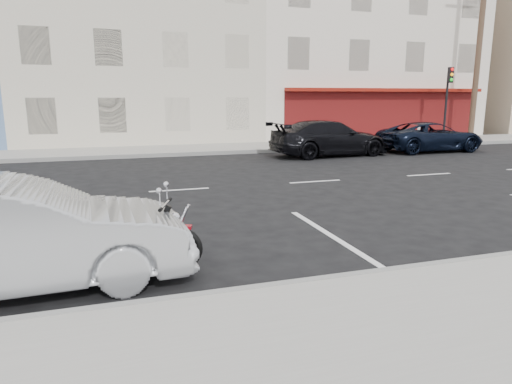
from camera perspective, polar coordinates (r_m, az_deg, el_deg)
ground at (r=12.84m, az=-0.70°, el=0.81°), size 120.00×120.00×0.00m
sidewalk_far at (r=20.92m, az=-21.30°, el=4.52°), size 80.00×3.40×0.15m
curb_far at (r=19.24m, az=-21.57°, el=3.93°), size 80.00×0.12×0.16m
bldg_cream at (r=28.58m, az=-15.02°, el=18.10°), size 12.00×12.00×11.50m
bldg_corner at (r=32.15m, az=10.09°, el=18.48°), size 14.00×12.00×12.50m
utility_pole at (r=28.28m, az=26.05°, el=15.34°), size 1.80×0.30×9.00m
traffic_light at (r=26.66m, az=22.84°, el=11.18°), size 0.26×0.30×3.80m
fire_hydrant at (r=25.93m, az=19.69°, el=6.92°), size 0.20×0.20×0.72m
motorcycle at (r=6.69m, az=-9.11°, el=-5.85°), size 1.88×0.87×0.98m
sedan_silver at (r=6.57m, az=-27.94°, el=-4.91°), size 4.48×1.74×1.46m
suv_far at (r=22.27m, az=20.98°, el=6.47°), size 4.78×2.22×1.33m
car_far at (r=19.47m, az=9.14°, el=6.66°), size 5.27×2.50×1.48m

